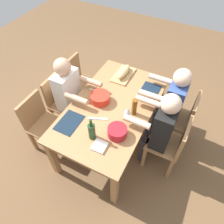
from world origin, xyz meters
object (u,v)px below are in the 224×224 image
diner_near_center (160,127)px  serving_bowl_salad (117,131)px  diner_near_right (171,101)px  cutting_board (124,75)px  beer_bottle (134,107)px  chair_far_center (62,99)px  dining_table (112,111)px  serving_bowl_fruit (100,98)px  chair_far_right (79,81)px  wine_glass (128,111)px  chair_near_center (172,143)px  napkin_stack (100,146)px  wine_bottle (92,131)px  diner_far_center (70,93)px  bread_loaf (124,72)px  chair_far_left (41,122)px

diner_near_center → serving_bowl_salad: bearing=133.0°
diner_near_right → cutting_board: size_ratio=3.00×
beer_bottle → chair_far_center: bearing=90.5°
diner_near_right → dining_table: bearing=126.0°
diner_near_right → serving_bowl_salad: 0.88m
dining_table → serving_bowl_salad: bearing=-145.5°
serving_bowl_fruit → serving_bowl_salad: size_ratio=1.14×
chair_far_right → serving_bowl_fruit: chair_far_right is taller
diner_near_center → beer_bottle: bearing=88.3°
wine_glass → chair_near_center: bearing=-81.6°
dining_table → serving_bowl_fruit: (0.01, 0.17, 0.15)m
napkin_stack → dining_table: bearing=14.3°
chair_far_center → wine_glass: wine_glass is taller
chair_near_center → serving_bowl_fruit: 1.01m
cutting_board → wine_bottle: size_ratio=1.38×
diner_far_center → wine_bottle: size_ratio=4.14×
diner_far_center → wine_bottle: (-0.49, -0.63, 0.15)m
diner_near_right → chair_far_center: diner_near_right is taller
chair_far_center → napkin_stack: (-0.56, -0.94, 0.27)m
wine_bottle → chair_near_center: bearing=-57.7°
dining_table → chair_far_right: size_ratio=1.90×
chair_far_center → cutting_board: (0.58, -0.68, 0.27)m
dining_table → bread_loaf: bearing=11.4°
diner_near_right → wine_glass: diner_near_right is taller
chair_near_center → cutting_board: chair_near_center is taller
serving_bowl_salad → napkin_stack: serving_bowl_salad is taller
dining_table → chair_far_left: (-0.44, 0.79, -0.17)m
serving_bowl_fruit → dining_table: bearing=-93.6°
dining_table → diner_far_center: bearing=90.0°
dining_table → serving_bowl_salad: 0.45m
wine_bottle → cutting_board: bearing=7.2°
diner_far_center → serving_bowl_salad: size_ratio=5.75×
diner_near_right → serving_bowl_fruit: bearing=119.2°
chair_far_left → serving_bowl_salad: bearing=-84.6°
chair_far_left → wine_bottle: wine_bottle is taller
dining_table → chair_far_right: chair_far_right is taller
chair_far_right → cutting_board: chair_far_right is taller
dining_table → wine_glass: (-0.08, -0.23, 0.20)m
dining_table → wine_bottle: bearing=-178.0°
dining_table → wine_glass: wine_glass is taller
chair_near_center → diner_near_center: 0.28m
chair_far_center → serving_bowl_salad: chair_far_center is taller
chair_far_center → chair_far_right: 0.44m
chair_near_center → beer_bottle: 0.63m
diner_near_center → diner_far_center: bearing=90.0°
bread_loaf → wine_bottle: 1.08m
chair_far_center → bread_loaf: 0.95m
chair_near_center → chair_far_left: bearing=105.6°
chair_far_left → serving_bowl_fruit: size_ratio=3.57×
beer_bottle → wine_glass: beer_bottle is taller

